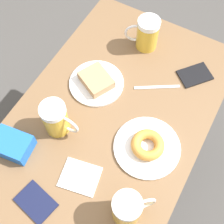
% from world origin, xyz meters
% --- Properties ---
extents(ground_plane, '(8.00, 8.00, 0.00)m').
position_xyz_m(ground_plane, '(0.00, 0.00, 0.00)').
color(ground_plane, '#474442').
extents(table, '(0.69, 1.06, 0.75)m').
position_xyz_m(table, '(0.00, 0.00, 0.68)').
color(table, brown).
rests_on(table, ground_plane).
extents(plate_with_cake, '(0.22, 0.22, 0.05)m').
position_xyz_m(plate_with_cake, '(0.12, -0.09, 0.76)').
color(plate_with_cake, silver).
rests_on(plate_with_cake, table).
extents(plate_with_donut, '(0.24, 0.24, 0.05)m').
position_xyz_m(plate_with_donut, '(-0.17, 0.06, 0.76)').
color(plate_with_donut, silver).
rests_on(plate_with_donut, table).
extents(beer_mug_left, '(0.13, 0.09, 0.14)m').
position_xyz_m(beer_mug_left, '(0.04, -0.36, 0.82)').
color(beer_mug_left, gold).
rests_on(beer_mug_left, table).
extents(beer_mug_center, '(0.12, 0.11, 0.14)m').
position_xyz_m(beer_mug_center, '(-0.22, 0.29, 0.82)').
color(beer_mug_center, gold).
rests_on(beer_mug_center, table).
extents(beer_mug_right, '(0.14, 0.09, 0.14)m').
position_xyz_m(beer_mug_right, '(0.14, 0.14, 0.82)').
color(beer_mug_right, gold).
rests_on(beer_mug_right, table).
extents(napkin_folded, '(0.15, 0.13, 0.00)m').
position_xyz_m(napkin_folded, '(-0.02, 0.26, 0.75)').
color(napkin_folded, white).
rests_on(napkin_folded, table).
extents(fork, '(0.16, 0.10, 0.00)m').
position_xyz_m(fork, '(-0.10, -0.19, 0.75)').
color(fork, silver).
rests_on(fork, table).
extents(passport_near_edge, '(0.14, 0.11, 0.01)m').
position_xyz_m(passport_near_edge, '(0.06, 0.40, 0.75)').
color(passport_near_edge, '#141938').
rests_on(passport_near_edge, table).
extents(passport_far_edge, '(0.15, 0.15, 0.01)m').
position_xyz_m(passport_far_edge, '(-0.20, -0.32, 0.75)').
color(passport_far_edge, black).
rests_on(passport_far_edge, table).
extents(blue_pouch, '(0.14, 0.11, 0.06)m').
position_xyz_m(blue_pouch, '(0.24, 0.29, 0.77)').
color(blue_pouch, blue).
rests_on(blue_pouch, table).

